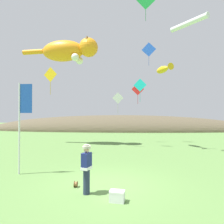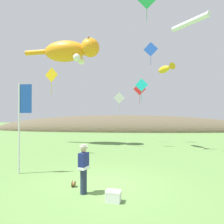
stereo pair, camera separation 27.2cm
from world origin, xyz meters
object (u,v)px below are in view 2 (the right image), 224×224
object	(u,v)px
festival_attendant	(84,167)
kite_fish_windsock	(165,69)
kite_diamond_teal	(141,85)
kite_diamond_white	(119,98)
kite_giant_cat	(70,51)
kite_spool	(74,184)
kite_tube_streamer	(190,22)
festival_banner_pole	(22,114)
picnic_cooler	(113,196)
kite_diamond_red	(140,89)
kite_diamond_gold	(52,75)
kite_diamond_green	(147,0)
kite_diamond_blue	(151,49)

from	to	relation	value
festival_attendant	kite_fish_windsock	world-z (taller)	kite_fish_windsock
kite_diamond_teal	kite_diamond_white	xyz separation A→B (m)	(-1.95, -0.24, -1.15)
kite_giant_cat	kite_diamond_teal	xyz separation A→B (m)	(6.68, -0.96, -3.48)
kite_spool	kite_tube_streamer	world-z (taller)	kite_tube_streamer
festival_banner_pole	kite_diamond_white	world-z (taller)	kite_diamond_white
festival_attendant	kite_spool	size ratio (longest dim) A/B	7.50
picnic_cooler	kite_giant_cat	world-z (taller)	kite_giant_cat
kite_spool	kite_giant_cat	world-z (taller)	kite_giant_cat
festival_banner_pole	picnic_cooler	bearing A→B (deg)	-30.81
picnic_cooler	kite_giant_cat	distance (m)	15.70
kite_fish_windsock	kite_diamond_red	xyz separation A→B (m)	(-2.00, 3.10, -1.34)
kite_diamond_gold	kite_diamond_green	size ratio (longest dim) A/B	0.82
kite_giant_cat	kite_tube_streamer	bearing A→B (deg)	-24.86
kite_diamond_blue	kite_diamond_white	distance (m)	6.51
kite_fish_windsock	kite_diamond_white	distance (m)	4.68
festival_banner_pole	kite_diamond_gold	world-z (taller)	kite_diamond_gold
kite_spool	kite_diamond_teal	bearing A→B (deg)	71.14
kite_diamond_blue	kite_diamond_teal	distance (m)	4.76
kite_tube_streamer	kite_fish_windsock	bearing A→B (deg)	108.28
kite_giant_cat	festival_attendant	bearing A→B (deg)	-71.42
kite_diamond_red	kite_fish_windsock	bearing A→B (deg)	-57.19
kite_diamond_gold	kite_diamond_white	world-z (taller)	kite_diamond_gold
festival_attendant	kite_diamond_red	xyz separation A→B (m)	(2.84, 13.33, 4.50)
kite_giant_cat	kite_diamond_gold	xyz separation A→B (m)	(-0.03, -4.61, -3.21)
kite_tube_streamer	kite_diamond_white	bearing A→B (deg)	146.62
kite_diamond_blue	kite_diamond_red	size ratio (longest dim) A/B	1.08
kite_fish_windsock	kite_diamond_gold	xyz separation A→B (m)	(-8.72, -3.36, -1.07)
kite_diamond_green	kite_diamond_red	bearing A→B (deg)	92.92
kite_tube_streamer	kite_diamond_teal	world-z (taller)	kite_tube_streamer
kite_tube_streamer	kite_diamond_teal	distance (m)	6.07
picnic_cooler	kite_diamond_gold	size ratio (longest dim) A/B	0.27
kite_diamond_white	kite_spool	bearing A→B (deg)	-98.39
festival_attendant	kite_diamond_white	bearing A→B (deg)	85.14
festival_attendant	kite_diamond_green	bearing A→B (deg)	69.78
festival_banner_pole	kite_diamond_blue	size ratio (longest dim) A/B	1.87
kite_spool	kite_diamond_white	bearing A→B (deg)	81.61
kite_tube_streamer	kite_diamond_white	size ratio (longest dim) A/B	1.31
kite_diamond_white	picnic_cooler	bearing A→B (deg)	-88.69
festival_attendant	kite_tube_streamer	world-z (taller)	kite_tube_streamer
kite_spool	picnic_cooler	size ratio (longest dim) A/B	0.44
kite_diamond_gold	kite_diamond_blue	distance (m)	10.55
kite_diamond_blue	kite_diamond_red	distance (m)	4.09
kite_spool	kite_giant_cat	size ratio (longest dim) A/B	0.03
kite_diamond_blue	festival_banner_pole	bearing A→B (deg)	-124.68
festival_attendant	kite_fish_windsock	size ratio (longest dim) A/B	0.79
kite_diamond_gold	kite_diamond_teal	bearing A→B (deg)	28.48
kite_spool	picnic_cooler	world-z (taller)	picnic_cooler
kite_fish_windsock	kite_diamond_blue	world-z (taller)	kite_diamond_blue
festival_attendant	kite_diamond_gold	distance (m)	9.22
kite_giant_cat	kite_diamond_white	world-z (taller)	kite_giant_cat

